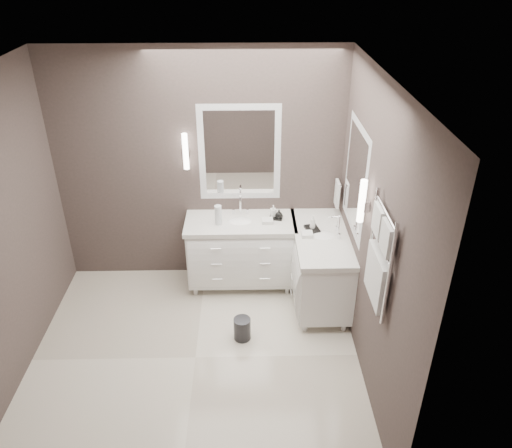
{
  "coord_description": "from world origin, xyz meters",
  "views": [
    {
      "loc": [
        0.52,
        -3.62,
        3.58
      ],
      "look_at": [
        0.61,
        0.7,
        1.11
      ],
      "focal_mm": 35.0,
      "sensor_mm": 36.0,
      "label": 1
    }
  ],
  "objects_px": {
    "vanity_right": "(320,263)",
    "waste_bin": "(242,329)",
    "vanity_back": "(241,248)",
    "towel_ladder": "(379,261)"
  },
  "relations": [
    {
      "from": "vanity_right",
      "to": "waste_bin",
      "type": "xyz_separation_m",
      "value": [
        -0.86,
        -0.63,
        -0.36
      ]
    },
    {
      "from": "vanity_back",
      "to": "vanity_right",
      "type": "bearing_deg",
      "value": -20.38
    },
    {
      "from": "vanity_back",
      "to": "towel_ladder",
      "type": "bearing_deg",
      "value": -55.9
    },
    {
      "from": "vanity_right",
      "to": "waste_bin",
      "type": "relative_size",
      "value": 5.06
    },
    {
      "from": "vanity_right",
      "to": "vanity_back",
      "type": "bearing_deg",
      "value": 159.62
    },
    {
      "from": "waste_bin",
      "to": "vanity_right",
      "type": "bearing_deg",
      "value": 36.17
    },
    {
      "from": "vanity_back",
      "to": "vanity_right",
      "type": "xyz_separation_m",
      "value": [
        0.88,
        -0.33,
        0.0
      ]
    },
    {
      "from": "vanity_right",
      "to": "towel_ladder",
      "type": "relative_size",
      "value": 1.38
    },
    {
      "from": "vanity_right",
      "to": "towel_ladder",
      "type": "height_order",
      "value": "towel_ladder"
    },
    {
      "from": "vanity_back",
      "to": "towel_ladder",
      "type": "distance_m",
      "value": 2.16
    }
  ]
}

